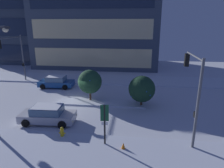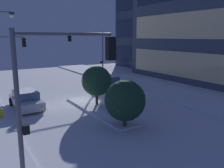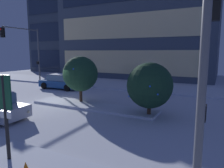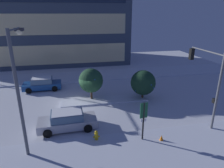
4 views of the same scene
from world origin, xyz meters
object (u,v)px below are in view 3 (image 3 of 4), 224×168
at_px(parking_info_sign, 5,108).
at_px(decorated_tree_median, 80,74).
at_px(car_far, 61,82).
at_px(traffic_light_corner_far_left, 26,45).
at_px(decorated_tree_left_of_median, 150,85).
at_px(traffic_light_corner_near_right, 210,34).

xyz_separation_m(parking_info_sign, decorated_tree_median, (-2.80, 8.02, 0.24)).
xyz_separation_m(car_far, traffic_light_corner_far_left, (-5.66, 0.66, 3.75)).
distance_m(car_far, decorated_tree_left_of_median, 12.02).
relative_size(traffic_light_corner_near_right, decorated_tree_median, 1.78).
distance_m(traffic_light_corner_near_right, decorated_tree_median, 10.77).
xyz_separation_m(traffic_light_corner_far_left, parking_info_sign, (13.91, -12.92, -2.55)).
relative_size(parking_info_sign, decorated_tree_left_of_median, 0.95).
xyz_separation_m(traffic_light_corner_near_right, traffic_light_corner_far_left, (-19.76, 11.01, 0.28)).
distance_m(traffic_light_corner_near_right, traffic_light_corner_far_left, 22.62).
distance_m(traffic_light_corner_far_left, parking_info_sign, 19.16).
height_order(parking_info_sign, decorated_tree_median, decorated_tree_median).
bearing_deg(parking_info_sign, decorated_tree_left_of_median, -26.62).
bearing_deg(car_far, traffic_light_corner_near_right, 142.35).
bearing_deg(traffic_light_corner_near_right, traffic_light_corner_far_left, 60.87).
relative_size(parking_info_sign, decorated_tree_median, 0.88).
xyz_separation_m(traffic_light_corner_far_left, decorated_tree_left_of_median, (16.51, -5.71, -2.64)).
height_order(traffic_light_corner_near_right, parking_info_sign, traffic_light_corner_near_right).
relative_size(traffic_light_corner_far_left, parking_info_sign, 2.16).
relative_size(car_far, decorated_tree_median, 1.32).
distance_m(car_far, parking_info_sign, 14.83).
bearing_deg(decorated_tree_left_of_median, parking_info_sign, -109.78).
height_order(car_far, traffic_light_corner_far_left, traffic_light_corner_far_left).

